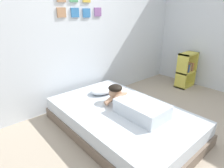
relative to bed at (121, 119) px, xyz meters
The scene contains 9 objects.
ground_plane 0.57m from the bed, 73.87° to the right, with size 13.41×13.41×0.00m, color tan.
back_wall 1.62m from the bed, 82.68° to the left, with size 4.71×0.12×2.50m.
side_wall_right 2.79m from the bed, ahead, with size 0.10×6.33×2.50m, color silver.
bed is the anchor object (origin of this frame).
pillow 0.66m from the bed, 72.29° to the left, with size 0.52×0.32×0.11m, color silver.
person_lying 0.32m from the bed, 60.07° to the right, with size 0.43×0.92×0.27m.
coffee_cup 0.46m from the bed, 55.93° to the left, with size 0.12×0.09×0.07m.
cell_phone 0.53m from the bed, 57.24° to the right, with size 0.07×0.14×0.01m, color black.
bookshelf 2.22m from the bed, ahead, with size 0.45×0.24×0.75m.
Camera 1 is at (-1.75, -1.10, 1.58)m, focal length 30.28 mm.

